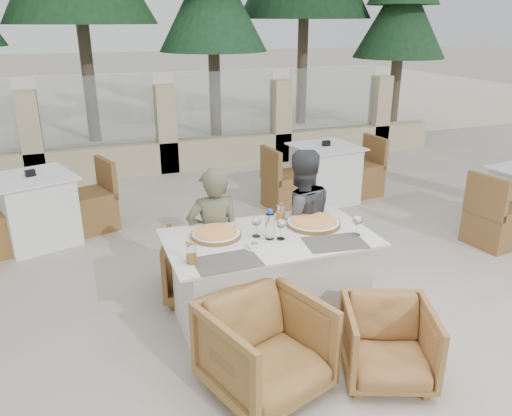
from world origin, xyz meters
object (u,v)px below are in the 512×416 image
object	(u,v)px
beer_glass_right	(280,212)
olive_dish	(254,245)
wine_glass_centre	(256,225)
armchair_far_left	(201,264)
dining_table	(269,281)
diner_right	(299,223)
pizza_right	(313,222)
beer_glass_left	(191,253)
wine_glass_corner	(357,224)
bg_table_a	(36,210)
armchair_near_left	(265,348)
diner_left	(214,239)
bg_table_b	(325,174)
pizza_left	(216,234)
wine_glass_near	(281,228)
armchair_near_right	(388,343)
armchair_far_right	(299,260)

from	to	relation	value
beer_glass_right	olive_dish	distance (m)	0.59
wine_glass_centre	armchair_far_left	distance (m)	0.88
dining_table	diner_right	xyz separation A→B (m)	(0.45, 0.40, 0.28)
pizza_right	beer_glass_left	distance (m)	1.14
wine_glass_centre	wine_glass_corner	distance (m)	0.78
wine_glass_centre	olive_dish	bearing A→B (deg)	-114.05
beer_glass_right	bg_table_a	size ratio (longest dim) A/B	0.09
wine_glass_corner	bg_table_a	xyz separation A→B (m)	(-2.46, 2.58, -0.48)
armchair_near_left	dining_table	bearing A→B (deg)	48.52
diner_left	armchair_near_left	bearing A→B (deg)	96.04
dining_table	wine_glass_centre	bearing A→B (deg)	159.06
dining_table	beer_glass_left	xyz separation A→B (m)	(-0.67, -0.23, 0.46)
beer_glass_right	bg_table_b	size ratio (longest dim) A/B	0.09
beer_glass_right	bg_table_b	bearing A→B (deg)	54.31
pizza_left	wine_glass_corner	distance (m)	1.09
wine_glass_corner	diner_right	xyz separation A→B (m)	(-0.20, 0.61, -0.20)
wine_glass_centre	diner_right	bearing A→B (deg)	34.20
olive_dish	armchair_near_left	xyz separation A→B (m)	(-0.14, -0.58, -0.46)
wine_glass_near	bg_table_a	size ratio (longest dim) A/B	0.11
armchair_far_left	bg_table_b	world-z (taller)	bg_table_b
wine_glass_near	diner_right	size ratio (longest dim) A/B	0.14
wine_glass_centre	diner_left	distance (m)	0.51
dining_table	beer_glass_left	bearing A→B (deg)	-161.21
armchair_near_left	diner_left	bearing A→B (deg)	72.33
pizza_left	beer_glass_left	bearing A→B (deg)	-127.27
dining_table	armchair_near_right	distance (m)	1.05
armchair_far_left	armchair_near_right	size ratio (longest dim) A/B	1.08
wine_glass_corner	armchair_near_right	distance (m)	0.92
olive_dish	armchair_far_right	distance (m)	1.06
olive_dish	armchair_near_right	distance (m)	1.15
olive_dish	wine_glass_near	bearing A→B (deg)	18.21
wine_glass_centre	armchair_near_left	bearing A→B (deg)	-106.14
wine_glass_centre	wine_glass_near	xyz separation A→B (m)	(0.16, -0.11, 0.00)
pizza_left	wine_glass_corner	bearing A→B (deg)	-18.84
armchair_near_left	diner_right	distance (m)	1.42
wine_glass_near	bg_table_a	bearing A→B (deg)	127.46
armchair_near_right	diner_right	xyz separation A→B (m)	(-0.07, 1.31, 0.39)
bg_table_a	armchair_far_left	bearing A→B (deg)	-69.45
armchair_far_right	bg_table_a	size ratio (longest dim) A/B	0.36
dining_table	pizza_right	world-z (taller)	pizza_right
diner_left	bg_table_a	bearing A→B (deg)	-47.19
wine_glass_centre	diner_right	world-z (taller)	diner_right
pizza_right	bg_table_b	bearing A→B (deg)	60.08
armchair_far_right	bg_table_a	distance (m)	2.98
wine_glass_centre	armchair_near_left	world-z (taller)	wine_glass_centre
diner_right	armchair_far_left	bearing A→B (deg)	-13.44
wine_glass_corner	armchair_near_left	world-z (taller)	wine_glass_corner
beer_glass_right	bg_table_a	bearing A→B (deg)	134.01
wine_glass_near	bg_table_b	bearing A→B (deg)	55.93
beer_glass_left	bg_table_a	world-z (taller)	beer_glass_left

